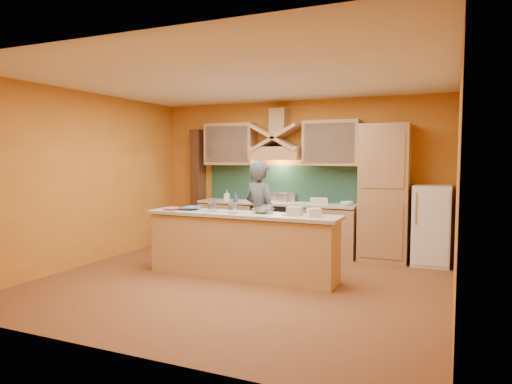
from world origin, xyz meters
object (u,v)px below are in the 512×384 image
at_px(stove, 276,227).
at_px(person, 260,215).
at_px(mixing_bowl, 263,211).
at_px(fridge, 432,225).
at_px(kitchen_scale, 267,210).

distance_m(stove, person, 1.40).
relative_size(stove, mixing_bowl, 3.02).
bearing_deg(fridge, stove, 180.00).
height_order(person, mixing_bowl, person).
relative_size(fridge, kitchen_scale, 10.43).
bearing_deg(stove, mixing_bowl, -74.61).
bearing_deg(mixing_bowl, person, 117.57).
xyz_separation_m(person, kitchen_scale, (0.32, -0.49, 0.15)).
bearing_deg(mixing_bowl, fridge, 39.40).
height_order(person, kitchen_scale, person).
xyz_separation_m(fridge, mixing_bowl, (-2.20, -1.81, 0.33)).
xyz_separation_m(fridge, person, (-2.46, -1.32, 0.20)).
height_order(fridge, kitchen_scale, fridge).
bearing_deg(kitchen_scale, mixing_bowl, 172.45).
xyz_separation_m(stove, mixing_bowl, (0.50, -1.81, 0.53)).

